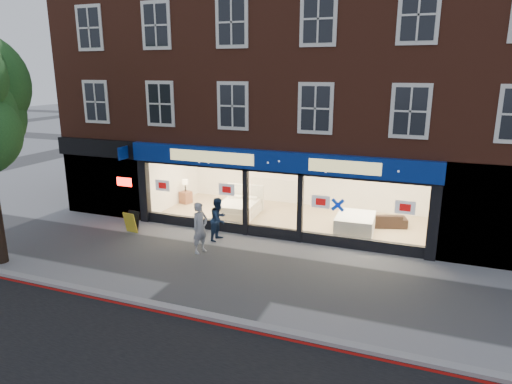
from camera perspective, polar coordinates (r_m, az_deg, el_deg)
The scene contains 12 objects.
ground at distance 14.42m, azimuth -2.03°, elevation -9.74°, with size 120.00×120.00×0.00m, color gray.
kerb_line at distance 11.95m, azimuth -8.09°, elevation -15.43°, with size 60.00×0.10×0.01m, color #8C0A07.
kerb_stone at distance 12.08m, azimuth -7.62°, elevation -14.78°, with size 60.00×0.25×0.12m, color gray.
showroom_floor at distance 19.00m, azimuth 4.21°, elevation -3.39°, with size 11.00×4.50×0.10m, color tan.
building at distance 19.67m, azimuth 6.05°, elevation 16.78°, with size 19.00×8.26×10.30m.
display_bed at distance 19.35m, azimuth -2.13°, elevation -1.90°, with size 1.71×2.05×1.10m.
bedside_table at distance 21.20m, azimuth -8.76°, elevation -0.66°, with size 0.45×0.45×0.55m, color brown.
mattress_stack at distance 17.54m, azimuth 12.28°, elevation -3.94°, with size 1.44×1.79×0.69m.
sofa at distance 18.55m, azimuth 15.53°, elevation -3.36°, with size 1.82×0.71×0.53m, color black.
a_board at distance 18.11m, azimuth -15.27°, elevation -3.64°, with size 0.53×0.34×0.82m, color gold.
pedestrian_grey at distance 15.56m, azimuth -7.01°, elevation -4.45°, with size 0.64×0.42×1.76m, color #A4A5AB.
pedestrian_blue at distance 16.65m, azimuth -4.68°, elevation -3.38°, with size 0.77×0.60×1.59m, color #1B2E4C.
Camera 1 is at (5.19, -12.02, 6.03)m, focal length 32.00 mm.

